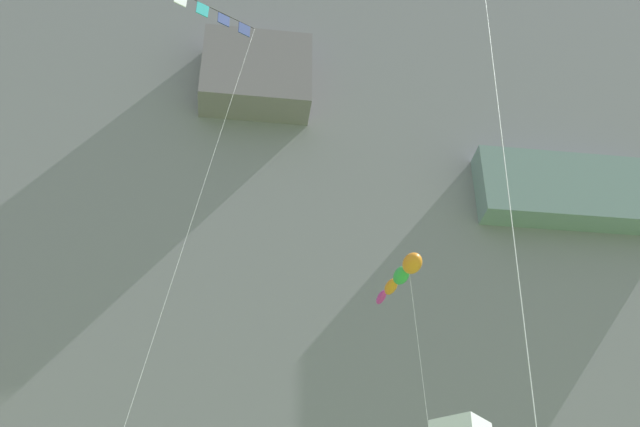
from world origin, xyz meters
TOP-DOWN VIEW (x-y plane):
  - cliff_face at (0.01, 56.71)m, footprint 180.00×27.48m
  - kite_banner_near_cliff at (-3.45, 21.32)m, footprint 5.95×3.05m
  - kite_windsock_front_field at (6.67, 29.16)m, footprint 1.24×6.30m

SIDE VIEW (x-z plane):
  - kite_windsock_front_field at x=6.67m, z-range 9.24..28.78m
  - kite_banner_near_cliff at x=-3.45m, z-range 12.21..38.93m
  - cliff_face at x=0.01m, z-range 0.00..69.18m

